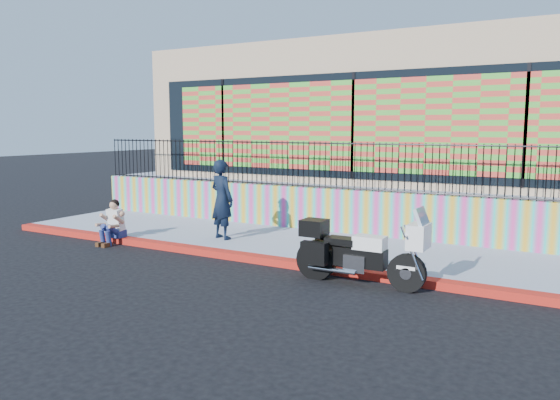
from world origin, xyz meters
The scene contains 10 objects.
ground centered at (0.00, 0.00, 0.00)m, with size 90.00×90.00×0.00m, color black.
red_curb centered at (0.00, 0.00, 0.07)m, with size 16.00×0.30×0.15m, color #AF0C1A.
sidewalk centered at (0.00, 1.65, 0.07)m, with size 16.00×3.00×0.15m, color #9097AD.
mural_wall centered at (0.00, 3.25, 0.70)m, with size 16.00×0.20×1.10m, color #D93992.
metal_fence centered at (0.00, 3.25, 1.85)m, with size 15.80×0.04×1.20m, color black, non-canonical shape.
elevated_platform centered at (0.00, 8.35, 0.62)m, with size 16.00×10.00×1.25m, color #9097AD.
storefront_building centered at (0.00, 8.13, 3.25)m, with size 14.00×8.06×4.00m.
police_motorcycle centered at (2.01, -0.49, 0.62)m, with size 2.39×0.79×1.49m.
police_officer centered at (-2.08, 1.06, 1.10)m, with size 0.69×0.46×1.91m, color black.
seated_man centered at (-4.41, -0.26, 0.45)m, with size 0.54×0.71×1.06m.
Camera 1 is at (5.55, -9.46, 2.81)m, focal length 35.00 mm.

